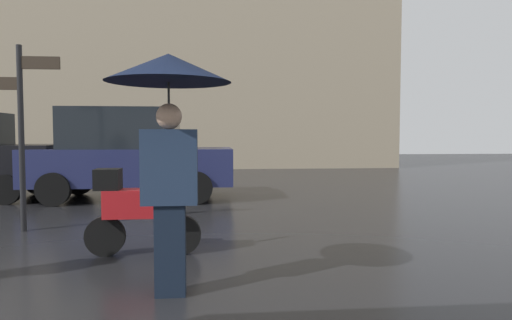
# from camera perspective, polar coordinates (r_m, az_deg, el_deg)

# --- Properties ---
(pedestrian_with_umbrella) EXTENTS (1.07, 1.07, 2.09)m
(pedestrian_with_umbrella) POSITION_cam_1_polar(r_m,az_deg,el_deg) (3.99, -10.84, 7.03)
(pedestrian_with_umbrella) COLOR black
(pedestrian_with_umbrella) RESTS_ON ground
(parked_scooter) EXTENTS (1.33, 0.32, 1.23)m
(parked_scooter) POSITION_cam_1_polar(r_m,az_deg,el_deg) (5.47, -14.39, -5.84)
(parked_scooter) COLOR black
(parked_scooter) RESTS_ON ground
(parked_car_left) EXTENTS (4.28, 1.93, 1.97)m
(parked_car_left) POSITION_cam_1_polar(r_m,az_deg,el_deg) (10.26, -15.56, 0.76)
(parked_car_left) COLOR #1E234C
(parked_car_left) RESTS_ON ground
(street_signpost) EXTENTS (1.08, 0.08, 2.68)m
(street_signpost) POSITION_cam_1_polar(r_m,az_deg,el_deg) (7.40, -27.28, 4.65)
(street_signpost) COLOR black
(street_signpost) RESTS_ON ground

